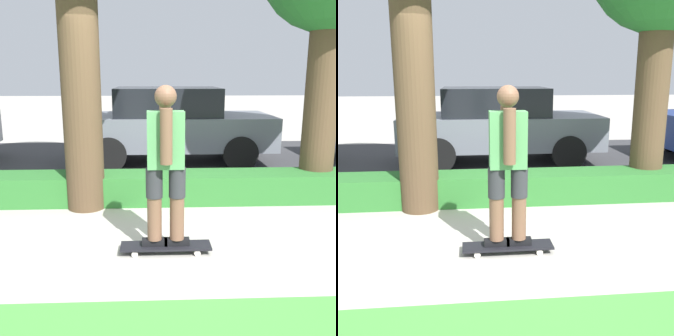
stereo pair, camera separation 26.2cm
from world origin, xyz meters
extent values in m
plane|color=#ADA89E|center=(0.00, 0.00, 0.00)|extent=(60.00, 60.00, 0.00)
cube|color=#38383A|center=(0.00, 4.20, 0.00)|extent=(18.55, 5.00, 0.01)
cube|color=#2D702D|center=(0.00, 1.60, 0.21)|extent=(18.55, 0.60, 0.42)
cube|color=black|center=(-0.09, -0.10, 0.07)|extent=(0.94, 0.24, 0.02)
cylinder|color=silver|center=(0.23, -0.19, 0.03)|extent=(0.06, 0.04, 0.06)
cylinder|color=silver|center=(0.23, -0.01, 0.03)|extent=(0.06, 0.04, 0.06)
cylinder|color=silver|center=(-0.41, -0.19, 0.03)|extent=(0.06, 0.04, 0.06)
cylinder|color=silver|center=(-0.41, -0.01, 0.03)|extent=(0.06, 0.04, 0.06)
cube|color=black|center=(-0.20, -0.10, 0.12)|extent=(0.26, 0.09, 0.07)
cylinder|color=brown|center=(-0.20, -0.10, 0.53)|extent=(0.15, 0.15, 0.75)
cylinder|color=#2D2D33|center=(-0.20, -0.10, 0.76)|extent=(0.17, 0.17, 0.30)
cube|color=black|center=(0.03, -0.10, 0.12)|extent=(0.26, 0.09, 0.07)
cylinder|color=brown|center=(0.03, -0.10, 0.53)|extent=(0.15, 0.15, 0.75)
cylinder|color=#2D2D33|center=(0.03, -0.10, 0.76)|extent=(0.17, 0.17, 0.30)
cube|color=#519356|center=(-0.09, -0.10, 1.19)|extent=(0.36, 0.20, 0.56)
cylinder|color=brown|center=(-0.09, -0.25, 1.24)|extent=(0.12, 0.12, 0.52)
cylinder|color=brown|center=(-0.09, 0.05, 1.24)|extent=(0.12, 0.12, 0.52)
sphere|color=brown|center=(-0.09, -0.10, 1.60)|extent=(0.21, 0.21, 0.21)
cylinder|color=brown|center=(-1.13, 1.38, 1.80)|extent=(0.51, 0.51, 3.60)
cylinder|color=brown|center=(2.25, 1.79, 1.41)|extent=(0.49, 0.49, 2.82)
cube|color=slate|center=(0.22, 4.23, 0.66)|extent=(4.01, 1.78, 0.65)
cube|color=black|center=(0.10, 4.23, 1.27)|extent=(2.09, 1.56, 0.55)
cylinder|color=black|center=(1.46, 3.42, 0.33)|extent=(0.67, 0.21, 0.67)
cylinder|color=black|center=(1.46, 5.05, 0.33)|extent=(0.67, 0.21, 0.67)
cylinder|color=black|center=(-1.02, 3.42, 0.33)|extent=(0.67, 0.21, 0.67)
cylinder|color=black|center=(-1.02, 5.05, 0.33)|extent=(0.67, 0.21, 0.67)
cylinder|color=black|center=(4.40, 4.98, 0.32)|extent=(0.63, 0.21, 0.63)
camera|label=1|loc=(-0.23, -3.86, 1.81)|focal=42.00mm
camera|label=2|loc=(-0.49, -3.84, 1.81)|focal=42.00mm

